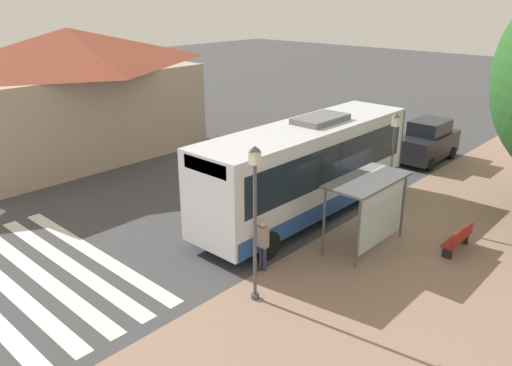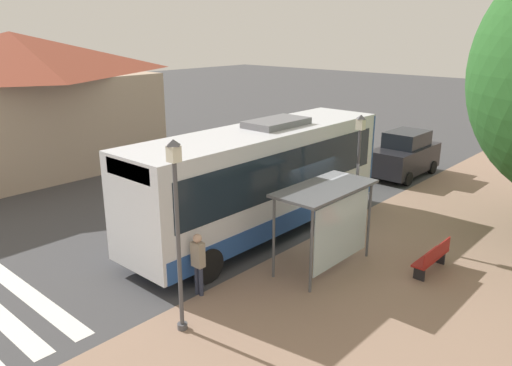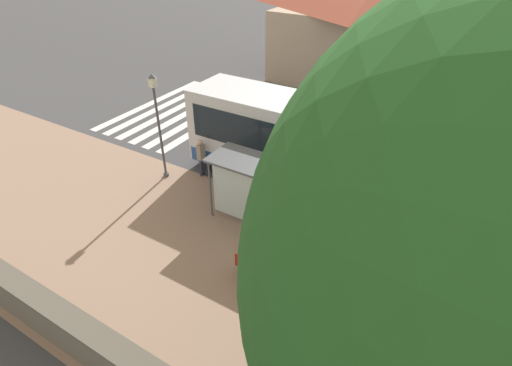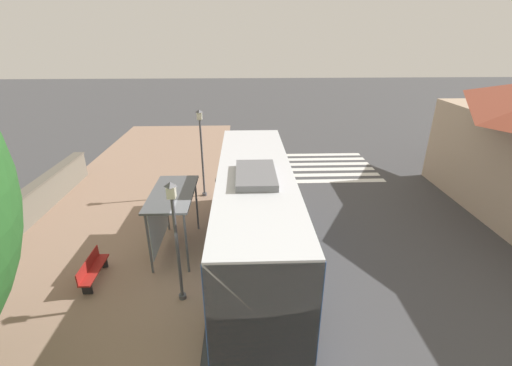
{
  "view_description": "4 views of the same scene",
  "coord_description": "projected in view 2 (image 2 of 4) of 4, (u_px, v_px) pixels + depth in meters",
  "views": [
    {
      "loc": [
        -9.2,
        15.8,
        8.2
      ],
      "look_at": [
        1.59,
        4.06,
        2.16
      ],
      "focal_mm": 35.0,
      "sensor_mm": 36.0,
      "label": 1
    },
    {
      "loc": [
        -9.02,
        13.23,
        6.79
      ],
      "look_at": [
        1.66,
        1.39,
        1.84
      ],
      "focal_mm": 35.0,
      "sensor_mm": 36.0,
      "label": 2
    },
    {
      "loc": [
        -11.55,
        -4.24,
        9.47
      ],
      "look_at": [
        -0.48,
        2.44,
        0.9
      ],
      "focal_mm": 28.0,
      "sensor_mm": 36.0,
      "label": 3
    },
    {
      "loc": [
        1.21,
        -9.68,
        7.87
      ],
      "look_at": [
        1.68,
        2.71,
        2.48
      ],
      "focal_mm": 24.0,
      "sensor_mm": 36.0,
      "label": 4
    }
  ],
  "objects": [
    {
      "name": "ground_plane",
      "position": [
        319.0,
        235.0,
        17.17
      ],
      "size": [
        120.0,
        120.0,
        0.0
      ],
      "primitive_type": "plane",
      "color": "#424244",
      "rests_on": "ground"
    },
    {
      "name": "pedestrian",
      "position": [
        198.0,
        260.0,
        12.97
      ],
      "size": [
        0.34,
        0.23,
        1.75
      ],
      "color": "#2D3347",
      "rests_on": "ground"
    },
    {
      "name": "parked_car_behind_bus",
      "position": [
        405.0,
        155.0,
        23.7
      ],
      "size": [
        1.95,
        4.08,
        2.16
      ],
      "color": "black",
      "rests_on": "ground"
    },
    {
      "name": "bus_shelter",
      "position": [
        329.0,
        203.0,
        14.16
      ],
      "size": [
        1.58,
        3.27,
        2.49
      ],
      "color": "#515459",
      "rests_on": "ground"
    },
    {
      "name": "background_building",
      "position": [
        19.0,
        102.0,
        23.7
      ],
      "size": [
        7.1,
        12.86,
        6.66
      ],
      "color": "tan",
      "rests_on": "ground"
    },
    {
      "name": "street_lamp_near",
      "position": [
        177.0,
        223.0,
        10.96
      ],
      "size": [
        0.28,
        0.28,
        4.58
      ],
      "color": "#4C4C51",
      "rests_on": "ground"
    },
    {
      "name": "bus",
      "position": [
        262.0,
        178.0,
        16.75
      ],
      "size": [
        2.67,
        10.34,
        3.87
      ],
      "color": "silver",
      "rests_on": "ground"
    },
    {
      "name": "bench",
      "position": [
        433.0,
        257.0,
        14.37
      ],
      "size": [
        0.4,
        1.75,
        0.88
      ],
      "color": "maroon",
      "rests_on": "ground"
    },
    {
      "name": "sidewalk_plaza",
      "position": [
        448.0,
        276.0,
        14.29
      ],
      "size": [
        9.0,
        44.0,
        0.02
      ],
      "color": "#937560",
      "rests_on": "ground"
    },
    {
      "name": "street_lamp_far",
      "position": [
        358.0,
        165.0,
        16.55
      ],
      "size": [
        0.28,
        0.28,
        4.13
      ],
      "color": "#4C4C51",
      "rests_on": "ground"
    }
  ]
}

